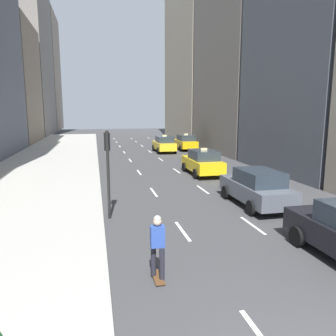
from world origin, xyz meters
name	(u,v)px	position (x,y,z in m)	size (l,w,h in m)	color
sidewalk_left	(52,160)	(-7.00, 27.00, 0.07)	(8.00, 66.00, 0.15)	#ADAAA3
lane_markings	(168,164)	(2.60, 23.00, 0.01)	(5.72, 56.00, 0.01)	white
building_row_left	(3,35)	(-14.00, 44.03, 13.87)	(6.00, 88.87, 34.88)	slate
building_row_right	(254,3)	(12.00, 27.58, 14.49)	(6.00, 54.74, 32.52)	gray
taxi_lead	(203,162)	(4.00, 18.23, 0.88)	(2.02, 4.40, 1.87)	yellow
taxi_second	(185,142)	(6.80, 32.64, 0.88)	(2.02, 4.40, 1.87)	yellow
taxi_third	(164,144)	(4.00, 31.10, 0.88)	(2.02, 4.40, 1.87)	yellow
sedan_silver_behind	(257,187)	(4.00, 10.43, 0.87)	(2.02, 4.47, 1.72)	#565B66
skateboarder	(158,244)	(-1.75, 4.77, 0.96)	(0.36, 0.80, 1.75)	brown
traffic_light_pole	(108,160)	(-2.75, 10.16, 2.41)	(0.24, 0.42, 3.60)	black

